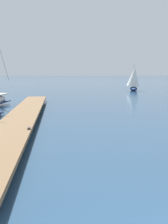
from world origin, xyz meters
The scene contains 2 objects.
floating_dock centered at (-4.82, 14.22, 0.36)m, with size 2.28×23.94×0.53m.
distant_sailboat centered at (9.40, 40.16, 1.76)m, with size 2.58×4.01×3.96m.
Camera 1 is at (-3.13, -2.82, 2.91)m, focal length 46.10 mm.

